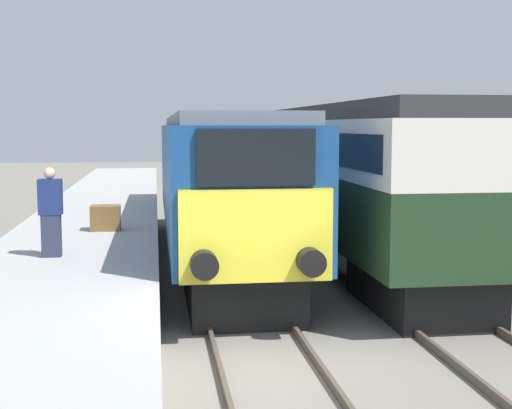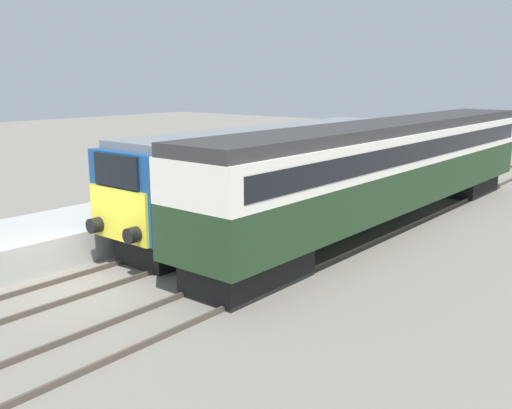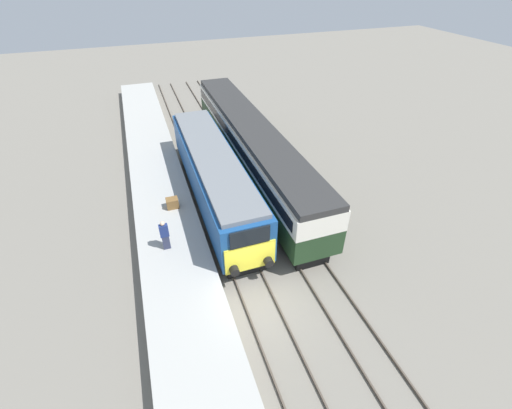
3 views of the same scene
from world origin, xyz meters
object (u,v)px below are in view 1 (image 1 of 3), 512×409
at_px(passenger_carriage, 321,161).
at_px(luggage_crate, 106,218).
at_px(person_on_platform, 51,212).
at_px(locomotive, 218,181).

distance_m(passenger_carriage, luggage_crate, 7.34).
height_order(passenger_carriage, luggage_crate, passenger_carriage).
bearing_deg(passenger_carriage, person_on_platform, -134.17).
xyz_separation_m(passenger_carriage, person_on_platform, (-6.98, -7.19, -0.58)).
height_order(locomotive, person_on_platform, locomotive).
height_order(locomotive, luggage_crate, locomotive).
xyz_separation_m(locomotive, luggage_crate, (-2.79, -0.84, -0.81)).
height_order(person_on_platform, luggage_crate, person_on_platform).
relative_size(locomotive, person_on_platform, 8.44).
relative_size(locomotive, passenger_carriage, 0.69).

